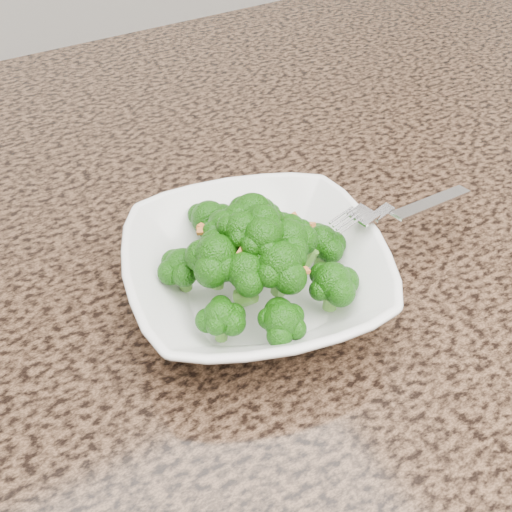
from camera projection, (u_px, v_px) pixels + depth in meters
cabinet at (190, 493)px, 0.94m from camera, size 1.55×0.95×0.87m
granite_counter at (158, 269)px, 0.64m from camera, size 1.64×1.04×0.03m
bowl at (256, 274)px, 0.57m from camera, size 0.28×0.28×0.06m
broccoli_pile at (256, 221)px, 0.53m from camera, size 0.20×0.20×0.07m
garlic_topping at (256, 185)px, 0.50m from camera, size 0.12×0.12×0.01m
fork at (386, 211)px, 0.58m from camera, size 0.19×0.07×0.01m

